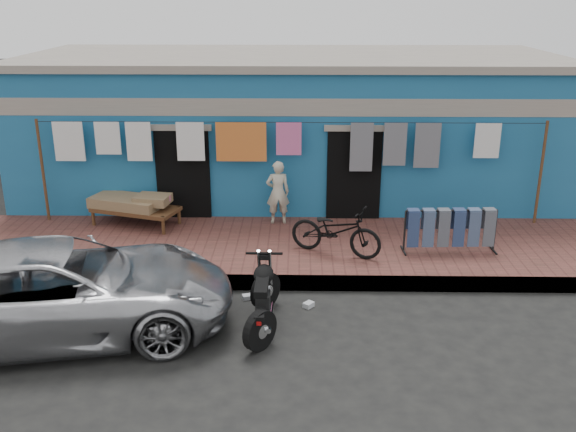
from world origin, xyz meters
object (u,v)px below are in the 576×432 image
(seated_person, at_px, (278,192))
(motorcycle, at_px, (263,296))
(jeans_rack, at_px, (450,230))
(car, at_px, (61,289))
(charpoy, at_px, (136,210))
(bicycle, at_px, (336,225))

(seated_person, relative_size, motorcycle, 0.82)
(motorcycle, height_order, jeans_rack, jeans_rack)
(car, xyz_separation_m, jeans_rack, (6.13, 2.62, -0.04))
(seated_person, relative_size, jeans_rack, 0.74)
(seated_person, xyz_separation_m, charpoy, (-2.86, -0.15, -0.35))
(car, height_order, motorcycle, car)
(seated_person, bearing_deg, car, 47.88)
(car, bearing_deg, motorcycle, -98.02)
(seated_person, height_order, motorcycle, seated_person)
(seated_person, xyz_separation_m, motorcycle, (-0.09, -3.88, -0.39))
(bicycle, bearing_deg, car, 144.27)
(motorcycle, bearing_deg, charpoy, 127.30)
(seated_person, distance_m, bicycle, 1.96)
(car, relative_size, seated_person, 3.85)
(car, height_order, jeans_rack, car)
(charpoy, bearing_deg, car, -91.61)
(bicycle, height_order, motorcycle, bicycle)
(charpoy, bearing_deg, bicycle, -20.44)
(seated_person, distance_m, motorcycle, 3.90)
(bicycle, bearing_deg, charpoy, 92.70)
(charpoy, relative_size, jeans_rack, 1.13)
(motorcycle, relative_size, jeans_rack, 0.91)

